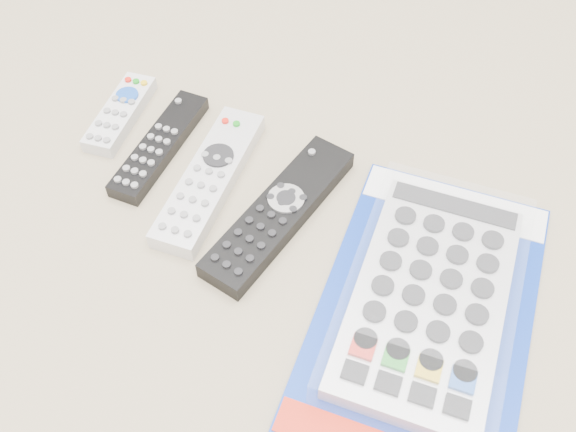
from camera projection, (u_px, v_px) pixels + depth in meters
The scene contains 5 objects.
remote_small_grey at pixel (120, 113), 0.83m from camera, with size 0.07×0.14×0.02m.
remote_slim_black at pixel (160, 145), 0.80m from camera, with size 0.06×0.19×0.02m.
remote_silver_dvd at pixel (210, 178), 0.76m from camera, with size 0.09×0.22×0.03m.
remote_large_black at pixel (279, 212), 0.73m from camera, with size 0.08×0.24×0.03m.
jumbo_remote_packaged at pixel (429, 297), 0.65m from camera, with size 0.26×0.38×0.05m.
Camera 1 is at (0.24, -0.42, 0.59)m, focal length 40.00 mm.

